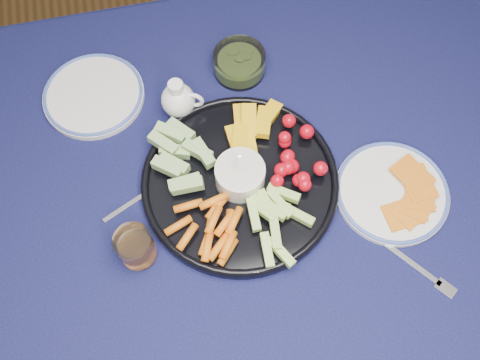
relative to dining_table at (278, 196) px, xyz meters
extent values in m
plane|color=brown|center=(0.00, 0.00, -0.66)|extent=(4.00, 4.00, 0.00)
cylinder|color=#502E1A|center=(0.72, 0.42, -0.31)|extent=(0.07, 0.07, 0.70)
cube|color=#502E1A|center=(0.00, 0.00, 0.06)|extent=(1.60, 1.00, 0.04)
cube|color=#0C0F33|center=(0.00, 0.00, 0.08)|extent=(1.66, 1.06, 0.01)
cube|color=#0C0F33|center=(0.00, 0.53, -0.06)|extent=(1.66, 0.01, 0.30)
cylinder|color=black|center=(-0.09, 0.00, 0.10)|extent=(0.40, 0.40, 0.02)
torus|color=black|center=(-0.09, 0.00, 0.11)|extent=(0.40, 0.40, 0.02)
cylinder|color=white|center=(-0.09, 0.00, 0.13)|extent=(0.10, 0.10, 0.05)
cylinder|color=silver|center=(-0.09, 0.00, 0.15)|extent=(0.09, 0.09, 0.01)
cylinder|color=white|center=(-0.17, 0.21, 0.09)|extent=(0.05, 0.05, 0.01)
ellipsoid|color=white|center=(-0.17, 0.21, 0.13)|extent=(0.07, 0.07, 0.08)
cylinder|color=white|center=(-0.17, 0.21, 0.17)|extent=(0.03, 0.03, 0.03)
torus|color=white|center=(-0.14, 0.19, 0.14)|extent=(0.05, 0.02, 0.04)
torus|color=#4058B5|center=(-0.17, 0.21, 0.16)|extent=(0.04, 0.04, 0.00)
cylinder|color=silver|center=(-0.02, 0.28, 0.11)|extent=(0.12, 0.12, 0.05)
cylinder|color=#4A651C|center=(-0.02, 0.28, 0.11)|extent=(0.10, 0.10, 0.03)
cylinder|color=white|center=(0.21, -0.08, 0.09)|extent=(0.23, 0.23, 0.01)
torus|color=#4058B5|center=(0.21, -0.08, 0.10)|extent=(0.23, 0.23, 0.01)
cylinder|color=silver|center=(-0.31, -0.10, 0.13)|extent=(0.07, 0.07, 0.08)
cylinder|color=orange|center=(-0.31, -0.10, 0.11)|extent=(0.06, 0.06, 0.04)
cube|color=silver|center=(-0.31, 0.01, 0.09)|extent=(0.12, 0.06, 0.00)
cube|color=silver|center=(-0.24, 0.04, 0.09)|extent=(0.04, 0.03, 0.00)
cube|color=silver|center=(0.19, -0.22, 0.09)|extent=(0.10, 0.13, 0.00)
cube|color=silver|center=(0.24, -0.29, 0.09)|extent=(0.04, 0.04, 0.00)
cylinder|color=white|center=(-0.35, 0.28, 0.09)|extent=(0.22, 0.22, 0.01)
torus|color=#4058B5|center=(-0.35, 0.28, 0.10)|extent=(0.22, 0.22, 0.01)
camera|label=1|loc=(-0.19, -0.44, 1.07)|focal=40.00mm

